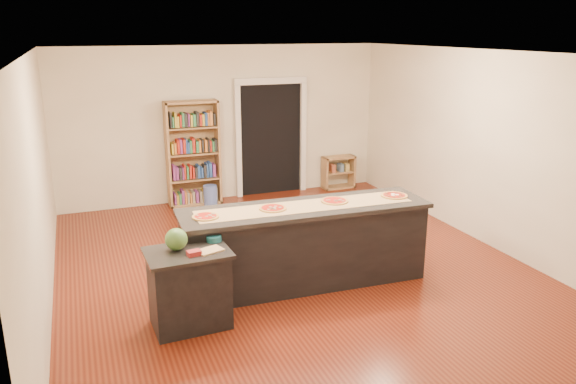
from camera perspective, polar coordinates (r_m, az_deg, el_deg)
name	(u,v)px	position (r m, az deg, el deg)	size (l,w,h in m)	color
room	(294,166)	(7.14, 0.57, 2.66)	(6.00, 7.00, 2.80)	#F1E8CB
doorway	(271,132)	(10.66, -1.75, 6.15)	(1.40, 0.09, 2.21)	black
kitchen_island	(305,245)	(6.97, 1.73, -5.39)	(3.07, 0.83, 1.01)	black
side_counter	(189,288)	(6.13, -10.00, -9.60)	(0.86, 0.63, 0.85)	black
bookshelf	(193,153)	(10.15, -9.62, 3.88)	(0.94, 0.33, 1.87)	#AA8252
low_shelf	(338,172)	(11.23, 5.14, 2.02)	(0.65, 0.28, 0.65)	#AA8252
waste_bin	(210,195)	(10.24, -7.90, -0.31)	(0.25, 0.25, 0.36)	#5C77CD
kraft_paper	(305,206)	(6.80, 1.77, -1.44)	(2.66, 0.48, 0.00)	#9A784F
watermelon	(176,239)	(5.98, -11.29, -4.73)	(0.23, 0.23, 0.23)	#144214
cutting_board	(210,250)	(5.92, -7.95, -5.90)	(0.27, 0.18, 0.02)	tan
package_red	(194,253)	(5.84, -9.53, -6.13)	(0.14, 0.10, 0.05)	maroon
package_teal	(214,238)	(6.18, -7.54, -4.69)	(0.17, 0.17, 0.06)	#195966
pizza_a	(206,216)	(6.46, -8.38, -2.47)	(0.30, 0.30, 0.02)	#B08343
pizza_b	(273,208)	(6.68, -1.57, -1.65)	(0.35, 0.35, 0.02)	#B08343
pizza_c	(335,201)	(6.99, 4.75, -0.89)	(0.32, 0.32, 0.02)	#B08343
pizza_d	(394,195)	(7.31, 10.73, -0.34)	(0.35, 0.35, 0.02)	#B08343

